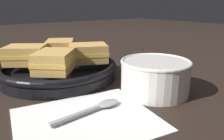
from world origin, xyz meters
The scene contains 9 objects.
ground_plane centered at (0.00, 0.00, 0.00)m, with size 4.00×4.00×0.00m, color black.
napkin centered at (-0.08, -0.05, 0.00)m, with size 0.26×0.23×0.00m.
soup_bowl centered at (0.10, -0.03, 0.04)m, with size 0.15×0.15×0.07m.
spoon centered at (-0.05, -0.03, 0.01)m, with size 0.14×0.03×0.01m.
skillet centered at (-0.03, 0.19, 0.02)m, with size 0.30×0.30×0.04m.
sandwich_near_left centered at (0.04, 0.15, 0.07)m, with size 0.12×0.11×0.05m.
sandwich_near_right centered at (0.01, 0.26, 0.07)m, with size 0.11×0.12×0.05m.
sandwich_far_left centered at (-0.10, 0.23, 0.07)m, with size 0.12×0.12×0.05m.
sandwich_far_right centered at (-0.07, 0.12, 0.07)m, with size 0.12×0.12×0.05m.
Camera 1 is at (-0.24, -0.34, 0.19)m, focal length 35.00 mm.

